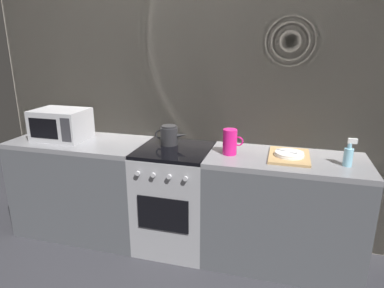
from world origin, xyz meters
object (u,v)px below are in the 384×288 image
(dish_pile, at_px, (289,155))
(pitcher, at_px, (230,142))
(microwave, at_px, (61,124))
(stove_unit, at_px, (175,198))
(spray_bottle, at_px, (349,155))
(kettle, at_px, (169,135))

(dish_pile, bearing_deg, pitcher, -175.62)
(microwave, bearing_deg, stove_unit, -0.21)
(microwave, relative_size, dish_pile, 1.15)
(stove_unit, height_order, microwave, microwave)
(dish_pile, xyz_separation_m, spray_bottle, (0.40, -0.07, 0.06))
(stove_unit, relative_size, dish_pile, 2.25)
(microwave, xyz_separation_m, pitcher, (1.53, -0.03, -0.03))
(dish_pile, distance_m, spray_bottle, 0.41)
(kettle, distance_m, dish_pile, 1.00)
(microwave, bearing_deg, spray_bottle, -1.48)
(pitcher, distance_m, dish_pile, 0.46)
(microwave, distance_m, pitcher, 1.53)
(stove_unit, xyz_separation_m, dish_pile, (0.92, 0.01, 0.47))
(kettle, distance_m, spray_bottle, 1.40)
(stove_unit, height_order, spray_bottle, spray_bottle)
(kettle, bearing_deg, dish_pile, -4.78)
(kettle, bearing_deg, microwave, -174.75)
(stove_unit, xyz_separation_m, microwave, (-1.07, 0.00, 0.59))
(pitcher, bearing_deg, spray_bottle, -2.39)
(stove_unit, height_order, dish_pile, dish_pile)
(spray_bottle, bearing_deg, pitcher, 177.61)
(kettle, bearing_deg, spray_bottle, -6.27)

